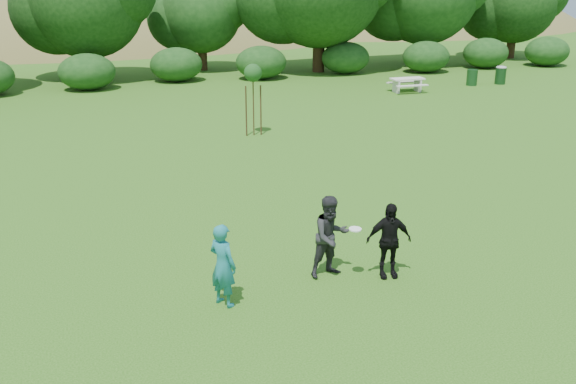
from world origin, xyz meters
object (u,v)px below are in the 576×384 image
object	(u,v)px
trash_can_lidded	(501,75)
trash_can_near	(472,77)
player_black	(389,240)
picnic_table	(407,82)
player_teal	(223,265)
player_grey	(331,236)
sapling	(253,75)

from	to	relation	value
trash_can_lidded	trash_can_near	bearing A→B (deg)	176.92
player_black	picnic_table	distance (m)	22.43
player_teal	player_black	size ratio (longest dim) A/B	1.02
player_teal	player_grey	distance (m)	2.56
player_teal	picnic_table	bearing A→B (deg)	-70.84
player_black	picnic_table	xyz separation A→B (m)	(10.75, 19.69, -0.33)
picnic_table	trash_can_lidded	size ratio (longest dim) A/B	1.71
sapling	trash_can_lidded	size ratio (longest dim) A/B	2.71
picnic_table	sapling	bearing A→B (deg)	-147.00
picnic_table	player_black	bearing A→B (deg)	-118.63
player_grey	trash_can_near	xyz separation A→B (m)	(16.44, 20.03, -0.46)
player_black	sapling	distance (m)	13.08
player_grey	trash_can_near	world-z (taller)	player_grey
player_black	trash_can_lidded	xyz separation A→B (m)	(17.10, 20.36, -0.30)
player_black	picnic_table	bearing A→B (deg)	69.78
player_teal	player_black	bearing A→B (deg)	-122.49
player_grey	trash_can_lidded	size ratio (longest dim) A/B	1.73
trash_can_near	player_grey	bearing A→B (deg)	-129.37
trash_can_lidded	sapling	bearing A→B (deg)	-156.13
player_teal	sapling	size ratio (longest dim) A/B	0.60
player_grey	picnic_table	xyz separation A→B (m)	(11.91, 19.26, -0.39)
player_grey	player_black	bearing A→B (deg)	-31.96
player_teal	trash_can_lidded	distance (m)	29.18
trash_can_lidded	player_black	bearing A→B (deg)	-130.03
player_teal	picnic_table	size ratio (longest dim) A/B	0.96
player_black	trash_can_lidded	distance (m)	26.59
trash_can_near	trash_can_lidded	world-z (taller)	trash_can_lidded
player_grey	trash_can_near	bearing A→B (deg)	38.93
sapling	player_grey	bearing A→B (deg)	-97.17
player_black	sapling	size ratio (longest dim) A/B	0.59
player_grey	trash_can_near	size ratio (longest dim) A/B	2.02
sapling	picnic_table	xyz separation A→B (m)	(10.33, 6.71, -1.90)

